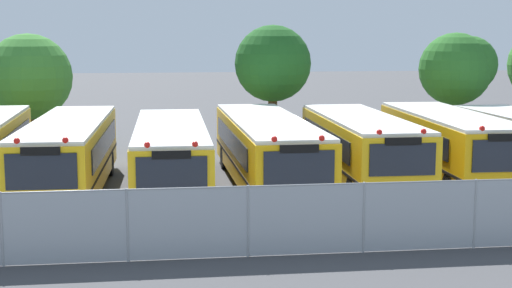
# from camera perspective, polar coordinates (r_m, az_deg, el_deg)

# --- Properties ---
(ground_plane) EXTENTS (160.00, 160.00, 0.00)m
(ground_plane) POSITION_cam_1_polar(r_m,az_deg,el_deg) (27.04, 0.95, -3.34)
(ground_plane) COLOR #424244
(school_bus_1) EXTENTS (2.68, 10.73, 2.69)m
(school_bus_1) POSITION_cam_1_polar(r_m,az_deg,el_deg) (26.44, -13.99, -0.74)
(school_bus_1) COLOR yellow
(school_bus_1) RESTS_ON ground_plane
(school_bus_2) EXTENTS (2.63, 10.70, 2.50)m
(school_bus_2) POSITION_cam_1_polar(r_m,az_deg,el_deg) (26.33, -6.46, -0.78)
(school_bus_2) COLOR yellow
(school_bus_2) RESTS_ON ground_plane
(school_bus_3) EXTENTS (2.74, 11.57, 2.61)m
(school_bus_3) POSITION_cam_1_polar(r_m,az_deg,el_deg) (26.98, 0.84, -0.39)
(school_bus_3) COLOR #EAA80C
(school_bus_3) RESTS_ON ground_plane
(school_bus_4) EXTENTS (2.63, 9.75, 2.65)m
(school_bus_4) POSITION_cam_1_polar(r_m,az_deg,el_deg) (27.53, 7.93, -0.25)
(school_bus_4) COLOR yellow
(school_bus_4) RESTS_ON ground_plane
(school_bus_5) EXTENTS (2.84, 9.84, 2.69)m
(school_bus_5) POSITION_cam_1_polar(r_m,az_deg,el_deg) (28.74, 14.40, -0.03)
(school_bus_5) COLOR #EAA80C
(school_bus_5) RESTS_ON ground_plane
(tree_1) EXTENTS (3.97, 3.97, 5.49)m
(tree_1) POSITION_cam_1_polar(r_m,az_deg,el_deg) (36.37, -16.75, 4.88)
(tree_1) COLOR #4C3823
(tree_1) RESTS_ON ground_plane
(tree_2) EXTENTS (3.50, 3.50, 5.87)m
(tree_2) POSITION_cam_1_polar(r_m,az_deg,el_deg) (34.47, 1.30, 6.15)
(tree_2) COLOR #4C3823
(tree_2) RESTS_ON ground_plane
(tree_3) EXTENTS (3.65, 3.39, 5.53)m
(tree_3) POSITION_cam_1_polar(r_m,az_deg,el_deg) (36.57, 15.16, 5.58)
(tree_3) COLOR #4C3823
(tree_3) RESTS_ON ground_plane
(chainlink_fence) EXTENTS (26.48, 0.07, 1.81)m
(chainlink_fence) POSITION_cam_1_polar(r_m,az_deg,el_deg) (18.86, 3.84, -5.61)
(chainlink_fence) COLOR #9EA0A3
(chainlink_fence) RESTS_ON ground_plane
(traffic_cone) EXTENTS (0.39, 0.39, 0.52)m
(traffic_cone) POSITION_cam_1_polar(r_m,az_deg,el_deg) (20.09, -10.48, -6.87)
(traffic_cone) COLOR #EA5914
(traffic_cone) RESTS_ON ground_plane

